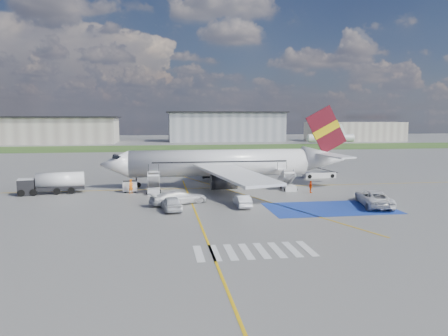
{
  "coord_description": "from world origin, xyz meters",
  "views": [
    {
      "loc": [
        -8.89,
        -49.38,
        10.09
      ],
      "look_at": [
        -0.37,
        6.49,
        3.5
      ],
      "focal_mm": 35.0,
      "sensor_mm": 36.0,
      "label": 1
    }
  ],
  "objects_px": {
    "airliner": "(229,163)",
    "belt_loader": "(319,175)",
    "fuel_tanker": "(52,185)",
    "car_silver_b": "(242,201)",
    "van_white_b": "(178,195)",
    "gpu_cart": "(130,187)",
    "van_white_a": "(374,195)",
    "car_silver_a": "(171,203)"
  },
  "relations": [
    {
      "from": "airliner",
      "to": "belt_loader",
      "type": "bearing_deg",
      "value": 20.35
    },
    {
      "from": "fuel_tanker",
      "to": "car_silver_b",
      "type": "bearing_deg",
      "value": -38.75
    },
    {
      "from": "van_white_b",
      "to": "gpu_cart",
      "type": "bearing_deg",
      "value": 10.25
    },
    {
      "from": "airliner",
      "to": "van_white_b",
      "type": "relative_size",
      "value": 7.0
    },
    {
      "from": "car_silver_b",
      "to": "van_white_a",
      "type": "bearing_deg",
      "value": 173.84
    },
    {
      "from": "belt_loader",
      "to": "car_silver_a",
      "type": "height_order",
      "value": "belt_loader"
    },
    {
      "from": "van_white_b",
      "to": "fuel_tanker",
      "type": "bearing_deg",
      "value": 36.25
    },
    {
      "from": "fuel_tanker",
      "to": "car_silver_a",
      "type": "distance_m",
      "value": 20.07
    },
    {
      "from": "fuel_tanker",
      "to": "gpu_cart",
      "type": "distance_m",
      "value": 10.11
    },
    {
      "from": "van_white_a",
      "to": "car_silver_b",
      "type": "bearing_deg",
      "value": 8.73
    },
    {
      "from": "gpu_cart",
      "to": "car_silver_a",
      "type": "xyz_separation_m",
      "value": [
        5.19,
        -12.7,
        0.1
      ]
    },
    {
      "from": "fuel_tanker",
      "to": "van_white_a",
      "type": "relative_size",
      "value": 1.33
    },
    {
      "from": "fuel_tanker",
      "to": "car_silver_a",
      "type": "xyz_separation_m",
      "value": [
        15.29,
        -13.0,
        -0.38
      ]
    },
    {
      "from": "car_silver_b",
      "to": "van_white_b",
      "type": "bearing_deg",
      "value": -21.79
    },
    {
      "from": "gpu_cart",
      "to": "van_white_b",
      "type": "xyz_separation_m",
      "value": [
        6.13,
        -9.29,
        0.33
      ]
    },
    {
      "from": "fuel_tanker",
      "to": "car_silver_a",
      "type": "bearing_deg",
      "value": -51.27
    },
    {
      "from": "gpu_cart",
      "to": "fuel_tanker",
      "type": "bearing_deg",
      "value": 171.53
    },
    {
      "from": "belt_loader",
      "to": "car_silver_a",
      "type": "xyz_separation_m",
      "value": [
        -25.46,
        -22.56,
        0.37
      ]
    },
    {
      "from": "car_silver_a",
      "to": "van_white_a",
      "type": "relative_size",
      "value": 0.74
    },
    {
      "from": "airliner",
      "to": "fuel_tanker",
      "type": "distance_m",
      "value": 24.67
    },
    {
      "from": "gpu_cart",
      "to": "van_white_a",
      "type": "bearing_deg",
      "value": -32.12
    },
    {
      "from": "airliner",
      "to": "van_white_a",
      "type": "relative_size",
      "value": 5.75
    },
    {
      "from": "airliner",
      "to": "fuel_tanker",
      "type": "xyz_separation_m",
      "value": [
        -24.32,
        -3.47,
        -2.21
      ]
    },
    {
      "from": "gpu_cart",
      "to": "van_white_b",
      "type": "height_order",
      "value": "van_white_b"
    },
    {
      "from": "gpu_cart",
      "to": "van_white_a",
      "type": "xyz_separation_m",
      "value": [
        28.29,
        -13.4,
        0.5
      ]
    },
    {
      "from": "airliner",
      "to": "van_white_b",
      "type": "height_order",
      "value": "airliner"
    },
    {
      "from": "airliner",
      "to": "fuel_tanker",
      "type": "height_order",
      "value": "airliner"
    },
    {
      "from": "car_silver_a",
      "to": "van_white_b",
      "type": "height_order",
      "value": "van_white_b"
    },
    {
      "from": "airliner",
      "to": "car_silver_a",
      "type": "height_order",
      "value": "airliner"
    },
    {
      "from": "belt_loader",
      "to": "car_silver_b",
      "type": "distance_m",
      "value": 27.99
    },
    {
      "from": "gpu_cart",
      "to": "belt_loader",
      "type": "relative_size",
      "value": 0.34
    },
    {
      "from": "gpu_cart",
      "to": "belt_loader",
      "type": "xyz_separation_m",
      "value": [
        30.66,
        9.86,
        -0.27
      ]
    },
    {
      "from": "gpu_cart",
      "to": "belt_loader",
      "type": "distance_m",
      "value": 32.21
    },
    {
      "from": "car_silver_b",
      "to": "van_white_b",
      "type": "distance_m",
      "value": 7.54
    },
    {
      "from": "belt_loader",
      "to": "car_silver_a",
      "type": "relative_size",
      "value": 1.23
    },
    {
      "from": "belt_loader",
      "to": "van_white_a",
      "type": "xyz_separation_m",
      "value": [
        -2.37,
        -23.27,
        0.77
      ]
    },
    {
      "from": "airliner",
      "to": "van_white_a",
      "type": "height_order",
      "value": "airliner"
    },
    {
      "from": "van_white_b",
      "to": "car_silver_a",
      "type": "bearing_deg",
      "value": 141.48
    },
    {
      "from": "belt_loader",
      "to": "car_silver_b",
      "type": "xyz_separation_m",
      "value": [
        -17.49,
        -21.85,
        0.27
      ]
    },
    {
      "from": "airliner",
      "to": "car_silver_b",
      "type": "distance_m",
      "value": 16.02
    },
    {
      "from": "car_silver_a",
      "to": "gpu_cart",
      "type": "bearing_deg",
      "value": -75.54
    },
    {
      "from": "van_white_a",
      "to": "van_white_b",
      "type": "distance_m",
      "value": 22.54
    }
  ]
}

